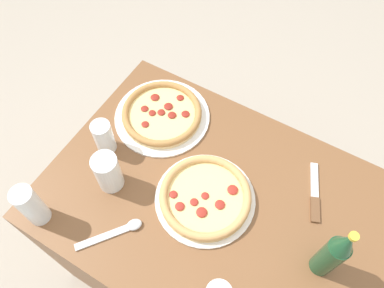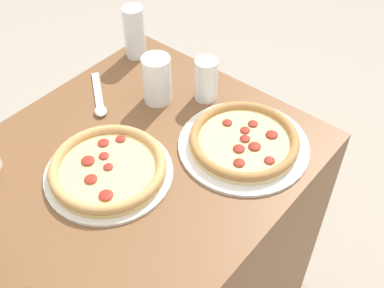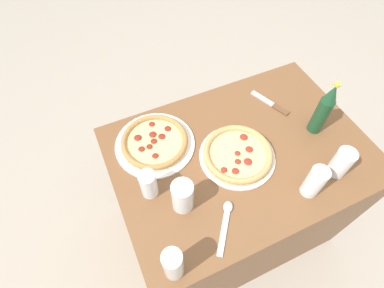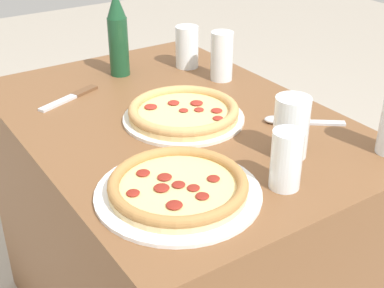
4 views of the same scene
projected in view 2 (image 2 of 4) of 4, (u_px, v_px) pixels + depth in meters
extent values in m
cube|color=brown|center=(121.00, 270.00, 1.36)|extent=(1.02, 0.72, 0.75)
cylinder|color=white|center=(244.00, 145.00, 1.17)|extent=(0.32, 0.32, 0.01)
cylinder|color=#E5C689|center=(244.00, 142.00, 1.17)|extent=(0.27, 0.27, 0.01)
cylinder|color=#EACC7F|center=(244.00, 140.00, 1.16)|extent=(0.23, 0.23, 0.00)
torus|color=#AD7A42|center=(244.00, 139.00, 1.16)|extent=(0.27, 0.27, 0.02)
ellipsoid|color=maroon|center=(245.00, 139.00, 1.16)|extent=(0.03, 0.03, 0.01)
ellipsoid|color=maroon|center=(239.00, 163.00, 1.10)|extent=(0.03, 0.03, 0.01)
ellipsoid|color=maroon|center=(272.00, 134.00, 1.17)|extent=(0.03, 0.03, 0.01)
ellipsoid|color=maroon|center=(253.00, 124.00, 1.20)|extent=(0.03, 0.03, 0.01)
ellipsoid|color=maroon|center=(239.00, 149.00, 1.14)|extent=(0.03, 0.03, 0.01)
ellipsoid|color=maroon|center=(270.00, 160.00, 1.11)|extent=(0.03, 0.03, 0.01)
ellipsoid|color=maroon|center=(255.00, 146.00, 1.14)|extent=(0.03, 0.03, 0.01)
ellipsoid|color=maroon|center=(227.00, 122.00, 1.20)|extent=(0.03, 0.03, 0.01)
ellipsoid|color=maroon|center=(245.00, 130.00, 1.18)|extent=(0.02, 0.02, 0.01)
cylinder|color=silver|center=(109.00, 173.00, 1.11)|extent=(0.30, 0.30, 0.01)
cylinder|color=#DBB775|center=(108.00, 170.00, 1.10)|extent=(0.27, 0.27, 0.01)
cylinder|color=#EACC7F|center=(108.00, 168.00, 1.10)|extent=(0.24, 0.24, 0.00)
torus|color=tan|center=(108.00, 166.00, 1.09)|extent=(0.27, 0.27, 0.02)
ellipsoid|color=maroon|center=(108.00, 167.00, 1.10)|extent=(0.02, 0.02, 0.01)
ellipsoid|color=maroon|center=(121.00, 139.00, 1.16)|extent=(0.02, 0.02, 0.01)
ellipsoid|color=maroon|center=(91.00, 179.00, 1.07)|extent=(0.03, 0.03, 0.01)
ellipsoid|color=maroon|center=(106.00, 195.00, 1.04)|extent=(0.03, 0.03, 0.01)
ellipsoid|color=maroon|center=(104.00, 156.00, 1.12)|extent=(0.02, 0.02, 0.01)
ellipsoid|color=maroon|center=(103.00, 143.00, 1.15)|extent=(0.03, 0.03, 0.01)
ellipsoid|color=maroon|center=(88.00, 160.00, 1.11)|extent=(0.03, 0.03, 0.01)
cylinder|color=white|center=(134.00, 32.00, 1.40)|extent=(0.06, 0.06, 0.16)
cylinder|color=#F4A323|center=(136.00, 44.00, 1.42)|extent=(0.05, 0.05, 0.07)
cylinder|color=white|center=(157.00, 80.00, 1.26)|extent=(0.08, 0.08, 0.13)
cylinder|color=maroon|center=(157.00, 84.00, 1.27)|extent=(0.06, 0.06, 0.10)
cylinder|color=white|center=(206.00, 80.00, 1.27)|extent=(0.06, 0.06, 0.12)
cylinder|color=#935123|center=(206.00, 86.00, 1.28)|extent=(0.05, 0.05, 0.07)
cube|color=silver|center=(98.00, 91.00, 1.33)|extent=(0.11, 0.14, 0.01)
ellipsoid|color=silver|center=(101.00, 111.00, 1.26)|extent=(0.05, 0.06, 0.02)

